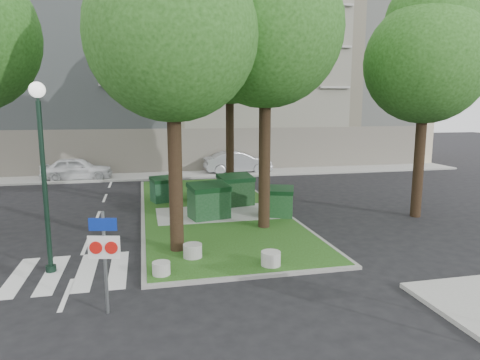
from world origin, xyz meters
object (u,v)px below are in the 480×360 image
object	(u,v)px
dumpster_b	(209,201)
car_silver	(238,162)
dumpster_d	(277,202)
dumpster_a	(165,189)
tree_street_right	(428,51)
dumpster_c	(236,190)
tree_median_near_left	(174,18)
bollard_right	(271,258)
street_lamp	(42,156)
traffic_sign_pole	(105,249)
bollard_left	(161,268)
bollard_mid	(193,251)
tree_median_mid	(175,56)
car_white	(77,169)
tree_median_near_right	(268,14)
tree_median_far	(231,38)
litter_bin	(241,187)

from	to	relation	value
dumpster_b	car_silver	xyz separation A→B (m)	(4.04, 12.60, -0.05)
dumpster_d	dumpster_a	bearing A→B (deg)	158.62
dumpster_a	tree_street_right	bearing A→B (deg)	-41.83
dumpster_c	tree_median_near_left	bearing A→B (deg)	-128.21
tree_street_right	bollard_right	world-z (taller)	tree_street_right
dumpster_a	street_lamp	size ratio (longest dim) A/B	0.29
dumpster_a	dumpster_b	bearing A→B (deg)	-83.38
traffic_sign_pole	bollard_right	bearing A→B (deg)	34.78
bollard_left	bollard_mid	xyz separation A→B (m)	(1.01, 1.19, 0.03)
street_lamp	tree_median_mid	bearing A→B (deg)	59.82
bollard_left	car_white	xyz separation A→B (m)	(-4.59, 17.77, 0.45)
tree_street_right	tree_median_near_left	bearing A→B (deg)	-166.61
street_lamp	traffic_sign_pole	world-z (taller)	street_lamp
tree_median_near_right	tree_street_right	size ratio (longest dim) A/B	1.14
street_lamp	bollard_mid	bearing A→B (deg)	-0.24
tree_median_near_right	tree_median_far	distance (m)	7.51
dumpster_d	car_white	bearing A→B (deg)	148.78
tree_median_near_left	tree_street_right	distance (m)	10.80
car_white	bollard_left	bearing A→B (deg)	-163.08
bollard_left	tree_median_mid	bearing A→B (deg)	82.10
tree_median_mid	traffic_sign_pole	world-z (taller)	tree_median_mid
bollard_left	bollard_mid	distance (m)	1.56
bollard_right	street_lamp	xyz separation A→B (m)	(-6.24, 1.21, 3.05)
bollard_left	tree_median_near_left	bearing A→B (deg)	71.51
tree_median_far	car_white	size ratio (longest dim) A/B	2.71
tree_median_near_left	bollard_left	size ratio (longest dim) A/B	21.19
tree_median_far	car_white	distance (m)	13.29
tree_median_far	traffic_sign_pole	world-z (taller)	tree_median_far
dumpster_b	traffic_sign_pole	size ratio (longest dim) A/B	0.76
tree_median_far	bollard_left	xyz separation A→B (m)	(-4.39, -11.56, -8.02)
bollard_left	dumpster_b	bearing A→B (deg)	68.93
dumpster_a	car_silver	world-z (taller)	car_silver
litter_bin	car_silver	xyz separation A→B (m)	(1.60, 7.95, 0.29)
tree_median_mid	tree_street_right	bearing A→B (deg)	-21.80
dumpster_c	bollard_mid	xyz separation A→B (m)	(-2.82, -6.73, -0.50)
bollard_left	tree_median_near_right	bearing A→B (deg)	44.10
dumpster_c	bollard_right	size ratio (longest dim) A/B	3.06
tree_median_far	dumpster_c	xyz separation A→B (m)	(-0.56, -3.64, -7.49)
street_lamp	car_white	distance (m)	16.84
tree_median_near_right	street_lamp	distance (m)	9.07
tree_median_near_right	dumpster_b	bearing A→B (deg)	138.41
dumpster_c	tree_median_near_right	bearing A→B (deg)	-94.73
street_lamp	traffic_sign_pole	size ratio (longest dim) A/B	2.23
tree_median_near_left	tree_median_mid	distance (m)	6.53
car_silver	dumpster_d	bearing A→B (deg)	173.61
car_silver	street_lamp	bearing A→B (deg)	150.24
dumpster_b	bollard_right	xyz separation A→B (m)	(0.93, -5.80, -0.52)
bollard_left	bollard_mid	size ratio (longest dim) A/B	0.86
tree_median_near_left	litter_bin	xyz separation A→B (m)	(3.99, 8.38, -6.82)
bollard_left	litter_bin	size ratio (longest dim) A/B	0.66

